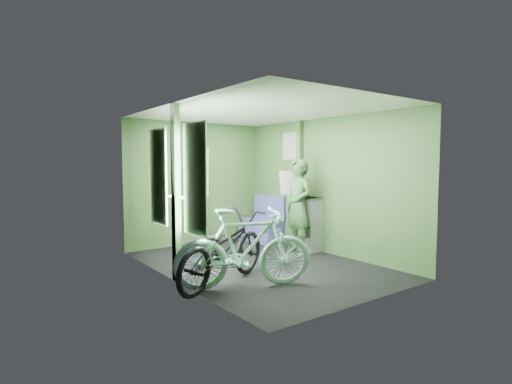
% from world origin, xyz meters
% --- Properties ---
extents(room, '(4.00, 4.02, 2.31)m').
position_xyz_m(room, '(-0.04, 0.04, 1.44)').
color(room, black).
rests_on(room, ground).
extents(bicycle_black, '(1.90, 1.34, 0.97)m').
position_xyz_m(bicycle_black, '(-0.97, -0.54, 0.00)').
color(bicycle_black, black).
rests_on(bicycle_black, ground).
extents(bicycle_mint, '(1.82, 1.26, 1.09)m').
position_xyz_m(bicycle_mint, '(-0.87, -0.85, 0.00)').
color(bicycle_mint, '#9BD9CE').
rests_on(bicycle_mint, ground).
extents(passenger, '(0.45, 0.67, 1.61)m').
position_xyz_m(passenger, '(0.97, 0.21, 0.81)').
color(passenger, '#345A31').
rests_on(passenger, ground).
extents(waste_box, '(0.28, 0.39, 0.95)m').
position_xyz_m(waste_box, '(1.26, 0.25, 0.47)').
color(waste_box, gray).
rests_on(waste_box, ground).
extents(bench_seat, '(0.55, 0.89, 0.89)m').
position_xyz_m(bench_seat, '(1.14, 1.45, 0.26)').
color(bench_seat, navy).
rests_on(bench_seat, ground).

